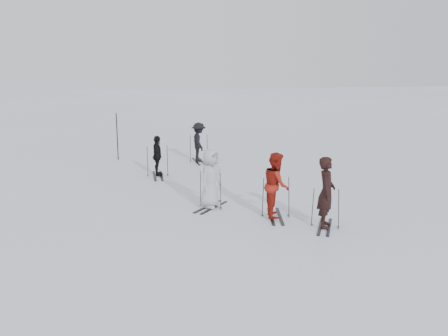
% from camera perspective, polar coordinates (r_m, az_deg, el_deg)
% --- Properties ---
extents(ground, '(120.00, 120.00, 0.00)m').
position_cam_1_polar(ground, '(16.23, 0.61, -4.20)').
color(ground, silver).
rests_on(ground, ground).
extents(skier_near_dark, '(0.74, 0.86, 1.99)m').
position_cam_1_polar(skier_near_dark, '(14.12, 11.61, -2.83)').
color(skier_near_dark, black).
rests_on(skier_near_dark, ground).
extents(skier_red, '(0.88, 1.05, 1.93)m').
position_cam_1_polar(skier_red, '(14.84, 5.98, -2.01)').
color(skier_red, maroon).
rests_on(skier_red, ground).
extents(skier_grey, '(1.04, 1.09, 1.88)m').
position_cam_1_polar(skier_grey, '(15.69, -1.56, -1.25)').
color(skier_grey, '#ABAFB5').
rests_on(skier_grey, ground).
extents(skier_uphill_left, '(0.40, 0.95, 1.62)m').
position_cam_1_polar(skier_uphill_left, '(20.06, -7.62, 1.31)').
color(skier_uphill_left, black).
rests_on(skier_uphill_left, ground).
extents(skier_uphill_far, '(0.73, 1.18, 1.77)m').
position_cam_1_polar(skier_uphill_far, '(22.73, -2.90, 2.92)').
color(skier_uphill_far, black).
rests_on(skier_uphill_far, ground).
extents(skis_near_dark, '(1.80, 1.44, 1.16)m').
position_cam_1_polar(skis_near_dark, '(14.23, 11.54, -4.44)').
color(skis_near_dark, black).
rests_on(skis_near_dark, ground).
extents(skis_red, '(1.86, 1.20, 1.26)m').
position_cam_1_polar(skis_red, '(14.93, 5.96, -3.26)').
color(skis_red, black).
rests_on(skis_red, ground).
extents(skis_grey, '(1.82, 1.72, 1.20)m').
position_cam_1_polar(skis_grey, '(15.77, -1.56, -2.44)').
color(skis_grey, black).
rests_on(skis_grey, ground).
extents(skis_uphill_left, '(1.77, 0.94, 1.29)m').
position_cam_1_polar(skis_uphill_left, '(20.09, -7.61, 0.85)').
color(skis_uphill_left, black).
rests_on(skis_uphill_left, ground).
extents(skis_uphill_far, '(1.82, 1.04, 1.29)m').
position_cam_1_polar(skis_uphill_far, '(22.77, -2.89, 2.33)').
color(skis_uphill_far, black).
rests_on(skis_uphill_far, ground).
extents(piste_marker, '(0.06, 0.06, 2.18)m').
position_cam_1_polar(piste_marker, '(23.66, -12.11, 3.54)').
color(piste_marker, black).
rests_on(piste_marker, ground).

